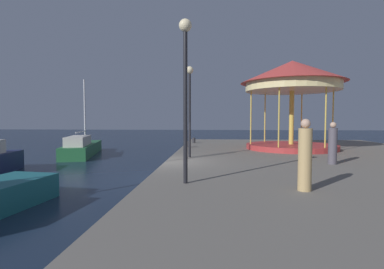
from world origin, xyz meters
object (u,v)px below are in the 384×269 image
(carousel, at_px, (292,84))
(person_far_corner, at_px, (305,157))
(lamp_post_mid_promenade, at_px, (190,95))
(bollard_center, at_px, (194,140))
(sailboat_green, at_px, (82,148))
(person_near_carousel, at_px, (333,144))
(lamp_post_near_edge, at_px, (185,73))
(bollard_north, at_px, (189,144))

(carousel, bearing_deg, person_far_corner, -103.00)
(lamp_post_mid_promenade, relative_size, bollard_center, 10.82)
(sailboat_green, bearing_deg, lamp_post_mid_promenade, -38.03)
(person_near_carousel, bearing_deg, carousel, 90.76)
(lamp_post_near_edge, bearing_deg, person_far_corner, -11.50)
(lamp_post_mid_promenade, distance_m, bollard_north, 5.72)
(person_near_carousel, xyz_separation_m, person_far_corner, (-2.52, -4.59, 0.06))
(bollard_center, bearing_deg, bollard_north, -91.79)
(carousel, bearing_deg, person_near_carousel, -89.24)
(person_far_corner, bearing_deg, bollard_north, 109.25)
(lamp_post_near_edge, bearing_deg, sailboat_green, 125.61)
(sailboat_green, distance_m, person_near_carousel, 16.60)
(lamp_post_mid_promenade, xyz_separation_m, bollard_center, (-0.36, 8.52, -2.76))
(carousel, bearing_deg, bollard_center, 146.02)
(carousel, bearing_deg, lamp_post_near_edge, -119.22)
(bollard_north, bearing_deg, person_far_corner, -70.75)
(bollard_center, bearing_deg, lamp_post_mid_promenade, -87.55)
(bollard_center, xyz_separation_m, person_near_carousel, (6.34, -10.19, 0.60))
(lamp_post_near_edge, height_order, person_near_carousel, lamp_post_near_edge)
(person_near_carousel, distance_m, person_far_corner, 5.24)
(lamp_post_near_edge, bearing_deg, carousel, 60.78)
(sailboat_green, height_order, carousel, carousel)
(sailboat_green, xyz_separation_m, person_far_corner, (11.85, -12.84, 1.09))
(sailboat_green, xyz_separation_m, bollard_center, (8.04, 1.95, 0.43))
(carousel, bearing_deg, lamp_post_mid_promenade, -143.88)
(lamp_post_mid_promenade, xyz_separation_m, person_far_corner, (3.45, -6.27, -2.10))
(bollard_center, bearing_deg, carousel, -33.98)
(sailboat_green, height_order, person_near_carousel, sailboat_green)
(bollard_north, bearing_deg, carousel, -6.14)
(lamp_post_near_edge, relative_size, lamp_post_mid_promenade, 1.06)
(lamp_post_near_edge, distance_m, person_near_carousel, 7.27)
(carousel, bearing_deg, sailboat_green, 170.98)
(sailboat_green, bearing_deg, carousel, -9.02)
(lamp_post_near_edge, xyz_separation_m, lamp_post_mid_promenade, (-0.34, 5.63, -0.16))
(bollard_center, bearing_deg, lamp_post_near_edge, -87.16)
(person_far_corner, bearing_deg, person_near_carousel, 61.27)
(lamp_post_mid_promenade, distance_m, person_near_carousel, 6.57)
(bollard_north, xyz_separation_m, person_near_carousel, (6.45, -6.66, 0.60))
(lamp_post_near_edge, xyz_separation_m, bollard_center, (-0.70, 14.15, -2.92))
(lamp_post_mid_promenade, relative_size, person_near_carousel, 2.52)
(carousel, xyz_separation_m, person_near_carousel, (0.08, -5.97, -3.17))
(lamp_post_near_edge, distance_m, bollard_north, 11.04)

